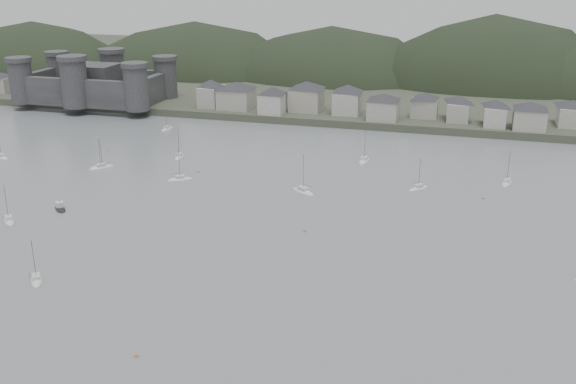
% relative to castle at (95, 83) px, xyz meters
% --- Properties ---
extents(ground, '(900.00, 900.00, 0.00)m').
position_rel_castle_xyz_m(ground, '(120.00, -179.80, -10.96)').
color(ground, slate).
rests_on(ground, ground).
extents(far_shore_land, '(900.00, 250.00, 3.00)m').
position_rel_castle_xyz_m(far_shore_land, '(120.00, 115.20, -9.46)').
color(far_shore_land, '#383D2D').
rests_on(far_shore_land, ground).
extents(forested_ridge, '(851.55, 103.94, 102.57)m').
position_rel_castle_xyz_m(forested_ridge, '(124.83, 89.60, -22.25)').
color(forested_ridge, black).
rests_on(forested_ridge, ground).
extents(castle, '(66.00, 43.00, 20.00)m').
position_rel_castle_xyz_m(castle, '(0.00, 0.00, 0.00)').
color(castle, '#313133').
rests_on(castle, far_shore_land).
extents(waterfront_town, '(451.48, 28.46, 12.92)m').
position_rel_castle_xyz_m(waterfront_town, '(170.59, 3.54, -2.30)').
color(waterfront_town, '#A09E92').
rests_on(waterfront_town, far_shore_land).
extents(sailboat_lead, '(7.90, 5.45, 10.39)m').
position_rel_castle_xyz_m(sailboat_lead, '(12.54, -81.43, -10.79)').
color(sailboat_lead, silver).
rests_on(sailboat_lead, ground).
extents(moored_fleet, '(239.07, 172.86, 13.55)m').
position_rel_castle_xyz_m(moored_fleet, '(109.55, -109.74, -10.79)').
color(moored_fleet, silver).
rests_on(moored_fleet, ground).
extents(motor_launch_far, '(6.53, 6.58, 3.65)m').
position_rel_castle_xyz_m(motor_launch_far, '(60.23, -118.83, -10.66)').
color(motor_launch_far, black).
rests_on(motor_launch_far, ground).
extents(mooring_buoys, '(154.15, 126.48, 0.70)m').
position_rel_castle_xyz_m(mooring_buoys, '(114.75, -121.97, -10.81)').
color(mooring_buoys, '#C66E42').
rests_on(mooring_buoys, ground).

